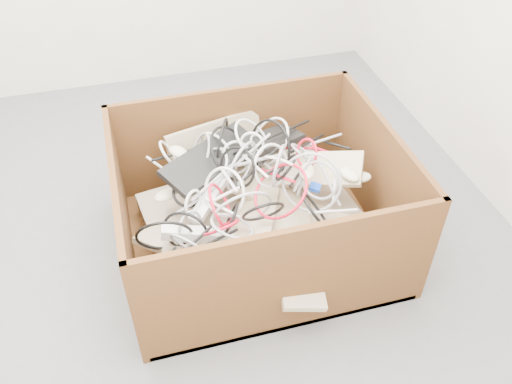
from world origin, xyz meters
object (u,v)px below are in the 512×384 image
object	(u,v)px
power_strip_right	(198,234)
cardboard_box	(254,222)
power_strip_left	(211,195)
vga_plug	(315,187)

from	to	relation	value
power_strip_right	cardboard_box	bearing A→B (deg)	44.67
power_strip_left	power_strip_right	xyz separation A→B (m)	(-0.09, -0.17, -0.03)
cardboard_box	power_strip_right	distance (m)	0.38
power_strip_left	vga_plug	world-z (taller)	power_strip_left
power_strip_left	power_strip_right	world-z (taller)	power_strip_left
cardboard_box	power_strip_right	xyz separation A→B (m)	(-0.27, -0.19, 0.18)
cardboard_box	vga_plug	xyz separation A→B (m)	(0.24, -0.08, 0.21)
power_strip_right	vga_plug	xyz separation A→B (m)	(0.52, 0.11, 0.03)
vga_plug	cardboard_box	bearing A→B (deg)	-165.88
power_strip_left	vga_plug	xyz separation A→B (m)	(0.43, -0.06, -0.00)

